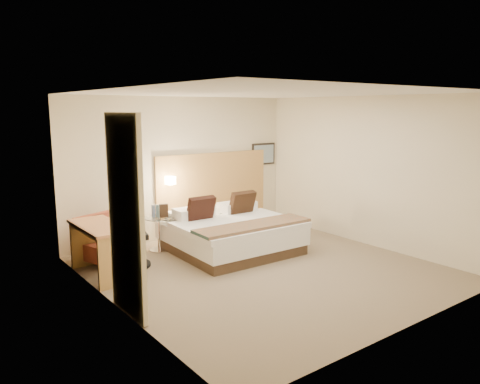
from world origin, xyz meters
TOP-DOWN VIEW (x-y plane):
  - floor at (0.00, 0.00)m, footprint 4.80×5.00m
  - ceiling at (0.00, 0.00)m, footprint 4.80×5.00m
  - wall_back at (0.00, 2.51)m, footprint 4.80×0.02m
  - wall_front at (0.00, -2.51)m, footprint 4.80×0.02m
  - wall_left at (-2.41, 0.00)m, footprint 0.02×5.00m
  - wall_right at (2.41, 0.00)m, footprint 0.02×5.00m
  - headboard_panel at (0.70, 2.47)m, footprint 2.60×0.04m
  - art_frame at (2.02, 2.48)m, footprint 0.62×0.03m
  - art_canvas at (2.02, 2.46)m, footprint 0.54×0.01m
  - lamp_arm at (-0.35, 2.42)m, footprint 0.02×0.12m
  - lamp_shade at (-0.35, 2.36)m, footprint 0.15×0.15m
  - curtain at (-2.36, -0.25)m, footprint 0.06×0.90m
  - bottle_a at (-0.92, 1.95)m, footprint 0.07×0.07m
  - bottle_b at (-0.85, 1.91)m, footprint 0.07×0.07m
  - menu_folder at (-0.78, 1.82)m, footprint 0.15×0.08m
  - bed at (0.14, 1.12)m, footprint 2.08×2.01m
  - lounge_chair at (-1.87, 1.91)m, footprint 0.89×0.83m
  - side_table at (-0.85, 1.87)m, footprint 0.62×0.62m
  - desk at (-2.11, 1.25)m, footprint 0.58×1.26m
  - desk_chair at (-1.59, 1.40)m, footprint 0.69×0.69m

SIDE VIEW (x-z plane):
  - floor at x=0.00m, z-range -0.02..0.00m
  - lounge_chair at x=-1.87m, z-range -0.08..0.68m
  - bed at x=0.14m, z-range -0.17..0.81m
  - side_table at x=-0.85m, z-range 0.03..0.64m
  - desk_chair at x=-1.59m, z-range -0.09..0.92m
  - desk at x=-2.11m, z-range 0.23..1.01m
  - bottle_a at x=-0.92m, z-range 0.60..0.82m
  - bottle_b at x=-0.85m, z-range 0.60..0.82m
  - menu_folder at x=-0.78m, z-range 0.60..0.84m
  - headboard_panel at x=0.70m, z-range 0.30..1.60m
  - lamp_arm at x=-0.35m, z-range 1.14..1.16m
  - lamp_shade at x=-0.35m, z-range 1.07..1.22m
  - curtain at x=-2.36m, z-range 0.01..2.43m
  - wall_back at x=0.00m, z-range 0.00..2.70m
  - wall_front at x=0.00m, z-range 0.00..2.70m
  - wall_left at x=-2.41m, z-range 0.00..2.70m
  - wall_right at x=2.41m, z-range 0.00..2.70m
  - art_frame at x=2.02m, z-range 1.27..1.73m
  - art_canvas at x=2.02m, z-range 1.30..1.70m
  - ceiling at x=0.00m, z-range 2.70..2.72m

